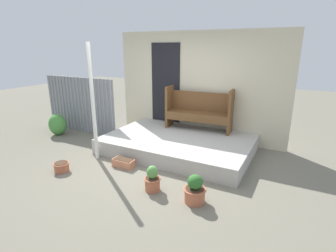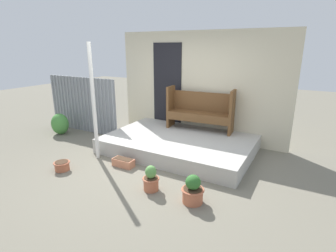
# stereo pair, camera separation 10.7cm
# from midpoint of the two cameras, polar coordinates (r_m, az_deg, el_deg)

# --- Properties ---
(ground_plane) EXTENTS (24.00, 24.00, 0.00)m
(ground_plane) POSITION_cam_midpoint_polar(r_m,az_deg,el_deg) (5.16, -4.13, -8.79)
(ground_plane) COLOR #706B5B
(porch_slab) EXTENTS (3.14, 2.06, 0.32)m
(porch_slab) POSITION_cam_midpoint_polar(r_m,az_deg,el_deg) (5.84, 2.87, -3.92)
(porch_slab) COLOR #B2AFA8
(porch_slab) RESTS_ON ground_plane
(house_wall) EXTENTS (4.34, 0.08, 2.60)m
(house_wall) POSITION_cam_midpoint_polar(r_m,az_deg,el_deg) (6.51, 6.89, 8.55)
(house_wall) COLOR beige
(house_wall) RESTS_ON ground_plane
(fence_corrugated) EXTENTS (2.31, 0.05, 1.47)m
(fence_corrugated) POSITION_cam_midpoint_polar(r_m,az_deg,el_deg) (7.44, -17.81, 4.47)
(fence_corrugated) COLOR gray
(fence_corrugated) RESTS_ON ground_plane
(support_post) EXTENTS (0.08, 0.08, 2.32)m
(support_post) POSITION_cam_midpoint_polar(r_m,az_deg,el_deg) (5.38, -15.34, 4.80)
(support_post) COLOR white
(support_post) RESTS_ON ground_plane
(bench) EXTENTS (1.59, 0.51, 1.00)m
(bench) POSITION_cam_midpoint_polar(r_m,az_deg,el_deg) (6.24, 7.51, 3.72)
(bench) COLOR brown
(bench) RESTS_ON porch_slab
(flower_pot_left) EXTENTS (0.30, 0.30, 0.17)m
(flower_pot_left) POSITION_cam_midpoint_polar(r_m,az_deg,el_deg) (5.33, -21.55, -7.97)
(flower_pot_left) COLOR #B26042
(flower_pot_left) RESTS_ON ground_plane
(flower_pot_middle) EXTENTS (0.28, 0.28, 0.43)m
(flower_pot_middle) POSITION_cam_midpoint_polar(r_m,az_deg,el_deg) (4.29, -3.01, -11.56)
(flower_pot_middle) COLOR #B26042
(flower_pot_middle) RESTS_ON ground_plane
(flower_pot_right) EXTENTS (0.35, 0.35, 0.44)m
(flower_pot_right) POSITION_cam_midpoint_polar(r_m,az_deg,el_deg) (4.00, 6.21, -13.82)
(flower_pot_right) COLOR #B26042
(flower_pot_right) RESTS_ON ground_plane
(planter_box_rect) EXTENTS (0.42, 0.20, 0.16)m
(planter_box_rect) POSITION_cam_midpoint_polar(r_m,az_deg,el_deg) (5.19, -9.10, -7.83)
(planter_box_rect) COLOR tan
(planter_box_rect) RESTS_ON ground_plane
(shrub_by_fence) EXTENTS (0.46, 0.42, 0.56)m
(shrub_by_fence) POSITION_cam_midpoint_polar(r_m,az_deg,el_deg) (7.45, -22.08, 0.43)
(shrub_by_fence) COLOR #478C3D
(shrub_by_fence) RESTS_ON ground_plane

